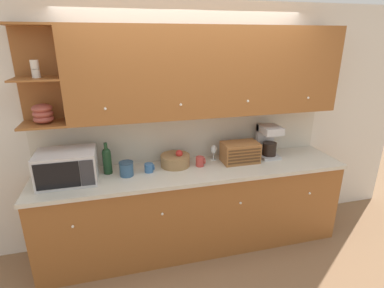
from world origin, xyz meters
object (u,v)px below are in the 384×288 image
at_px(wine_glass, 214,150).
at_px(coffee_maker, 268,140).
at_px(storage_canister, 126,169).
at_px(mug_blue_second, 200,161).
at_px(wine_bottle, 107,160).
at_px(microwave, 67,167).
at_px(mug, 149,168).
at_px(fruit_basket, 175,160).
at_px(bread_box, 240,152).

height_order(wine_glass, coffee_maker, coffee_maker).
height_order(storage_canister, mug_blue_second, storage_canister).
xyz_separation_m(wine_bottle, storage_canister, (0.18, -0.10, -0.08)).
distance_m(microwave, mug_blue_second, 1.32).
bearing_deg(microwave, wine_bottle, 16.26).
bearing_deg(wine_glass, microwave, -173.46).
distance_m(storage_canister, wine_glass, 0.98).
bearing_deg(mug, wine_glass, 10.93).
height_order(storage_canister, coffee_maker, coffee_maker).
xyz_separation_m(fruit_basket, mug_blue_second, (0.25, -0.08, -0.01)).
bearing_deg(bread_box, coffee_maker, 12.67).
xyz_separation_m(wine_bottle, mug, (0.41, -0.07, -0.10)).
relative_size(mug_blue_second, bread_box, 0.26).
bearing_deg(microwave, mug, 2.25).
bearing_deg(coffee_maker, bread_box, -167.33).
distance_m(storage_canister, fruit_basket, 0.53).
bearing_deg(wine_bottle, bread_box, -2.27).
bearing_deg(wine_bottle, wine_glass, 3.39).
xyz_separation_m(storage_canister, wine_glass, (0.97, 0.17, 0.04)).
bearing_deg(mug, coffee_maker, 4.28).
bearing_deg(mug, storage_canister, -172.62).
height_order(microwave, mug_blue_second, microwave).
height_order(fruit_basket, mug_blue_second, fruit_basket).
bearing_deg(fruit_basket, mug_blue_second, -16.48).
bearing_deg(fruit_basket, storage_canister, -167.14).
xyz_separation_m(storage_canister, fruit_basket, (0.52, 0.12, -0.01)).
bearing_deg(fruit_basket, mug, -163.04).
bearing_deg(mug, bread_box, 1.08).
distance_m(fruit_basket, coffee_maker, 1.09).
relative_size(wine_bottle, mug_blue_second, 3.12).
distance_m(wine_bottle, coffee_maker, 1.79).
distance_m(storage_canister, mug_blue_second, 0.77).
relative_size(mug, coffee_maker, 0.27).
xyz_separation_m(fruit_basket, wine_glass, (0.45, 0.05, 0.05)).
bearing_deg(storage_canister, wine_bottle, 149.96).
bearing_deg(wine_bottle, mug_blue_second, -3.67).
height_order(microwave, wine_glass, microwave).
height_order(mug, mug_blue_second, mug_blue_second).
height_order(bread_box, coffee_maker, coffee_maker).
height_order(storage_canister, bread_box, bread_box).
bearing_deg(bread_box, mug_blue_second, -179.36).
distance_m(bread_box, coffee_maker, 0.39).
relative_size(microwave, wine_glass, 3.07).
height_order(wine_bottle, fruit_basket, wine_bottle).
height_order(wine_glass, bread_box, bread_box).
bearing_deg(microwave, coffee_maker, 3.55).
height_order(microwave, mug, microwave).
xyz_separation_m(microwave, wine_glass, (1.51, 0.17, -0.04)).
relative_size(microwave, mug, 5.32).
relative_size(microwave, coffee_maker, 1.46).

